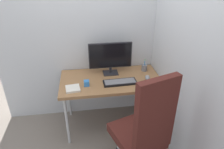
{
  "coord_description": "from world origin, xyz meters",
  "views": [
    {
      "loc": [
        -0.32,
        -2.28,
        2.02
      ],
      "look_at": [
        0.01,
        -0.07,
        0.83
      ],
      "focal_mm": 32.89,
      "sensor_mm": 36.0,
      "label": 1
    }
  ],
  "objects_px": {
    "pen_holder": "(144,68)",
    "desk_clamp_accessory": "(87,83)",
    "notebook": "(73,89)",
    "office_chair": "(144,129)",
    "keyboard": "(120,82)",
    "mouse": "(147,78)",
    "monitor": "(110,57)"
  },
  "relations": [
    {
      "from": "pen_holder",
      "to": "desk_clamp_accessory",
      "type": "xyz_separation_m",
      "value": [
        -0.8,
        -0.29,
        -0.01
      ]
    },
    {
      "from": "desk_clamp_accessory",
      "to": "pen_holder",
      "type": "bearing_deg",
      "value": 19.73
    },
    {
      "from": "notebook",
      "to": "pen_holder",
      "type": "bearing_deg",
      "value": 13.32
    },
    {
      "from": "office_chair",
      "to": "notebook",
      "type": "distance_m",
      "value": 0.94
    },
    {
      "from": "keyboard",
      "to": "desk_clamp_accessory",
      "type": "bearing_deg",
      "value": -179.86
    },
    {
      "from": "mouse",
      "to": "desk_clamp_accessory",
      "type": "distance_m",
      "value": 0.78
    },
    {
      "from": "office_chair",
      "to": "desk_clamp_accessory",
      "type": "xyz_separation_m",
      "value": [
        -0.52,
        0.7,
        0.16
      ]
    },
    {
      "from": "monitor",
      "to": "notebook",
      "type": "relative_size",
      "value": 3.45
    },
    {
      "from": "pen_holder",
      "to": "notebook",
      "type": "height_order",
      "value": "pen_holder"
    },
    {
      "from": "office_chair",
      "to": "monitor",
      "type": "distance_m",
      "value": 1.07
    },
    {
      "from": "keyboard",
      "to": "mouse",
      "type": "xyz_separation_m",
      "value": [
        0.37,
        0.05,
        0.01
      ]
    },
    {
      "from": "mouse",
      "to": "notebook",
      "type": "xyz_separation_m",
      "value": [
        -0.94,
        -0.11,
        -0.01
      ]
    },
    {
      "from": "office_chair",
      "to": "monitor",
      "type": "xyz_separation_m",
      "value": [
        -0.19,
        0.99,
        0.36
      ]
    },
    {
      "from": "keyboard",
      "to": "pen_holder",
      "type": "bearing_deg",
      "value": 36.19
    },
    {
      "from": "office_chair",
      "to": "desk_clamp_accessory",
      "type": "distance_m",
      "value": 0.89
    },
    {
      "from": "mouse",
      "to": "pen_holder",
      "type": "xyz_separation_m",
      "value": [
        0.03,
        0.24,
        0.03
      ]
    },
    {
      "from": "keyboard",
      "to": "mouse",
      "type": "height_order",
      "value": "mouse"
    },
    {
      "from": "keyboard",
      "to": "pen_holder",
      "type": "xyz_separation_m",
      "value": [
        0.39,
        0.29,
        0.04
      ]
    },
    {
      "from": "keyboard",
      "to": "desk_clamp_accessory",
      "type": "xyz_separation_m",
      "value": [
        -0.41,
        -0.0,
        0.02
      ]
    },
    {
      "from": "desk_clamp_accessory",
      "to": "monitor",
      "type": "bearing_deg",
      "value": 40.95
    },
    {
      "from": "notebook",
      "to": "desk_clamp_accessory",
      "type": "relative_size",
      "value": 2.39
    },
    {
      "from": "mouse",
      "to": "desk_clamp_accessory",
      "type": "relative_size",
      "value": 1.53
    },
    {
      "from": "office_chair",
      "to": "mouse",
      "type": "xyz_separation_m",
      "value": [
        0.26,
        0.75,
        0.15
      ]
    },
    {
      "from": "office_chair",
      "to": "mouse",
      "type": "distance_m",
      "value": 0.81
    },
    {
      "from": "mouse",
      "to": "pen_holder",
      "type": "distance_m",
      "value": 0.24
    },
    {
      "from": "keyboard",
      "to": "mouse",
      "type": "relative_size",
      "value": 3.98
    },
    {
      "from": "office_chair",
      "to": "pen_holder",
      "type": "height_order",
      "value": "office_chair"
    },
    {
      "from": "office_chair",
      "to": "keyboard",
      "type": "bearing_deg",
      "value": 98.8
    },
    {
      "from": "notebook",
      "to": "office_chair",
      "type": "bearing_deg",
      "value": -49.64
    },
    {
      "from": "office_chair",
      "to": "pen_holder",
      "type": "distance_m",
      "value": 1.04
    },
    {
      "from": "office_chair",
      "to": "desk_clamp_accessory",
      "type": "relative_size",
      "value": 18.19
    },
    {
      "from": "monitor",
      "to": "keyboard",
      "type": "bearing_deg",
      "value": -74.68
    }
  ]
}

